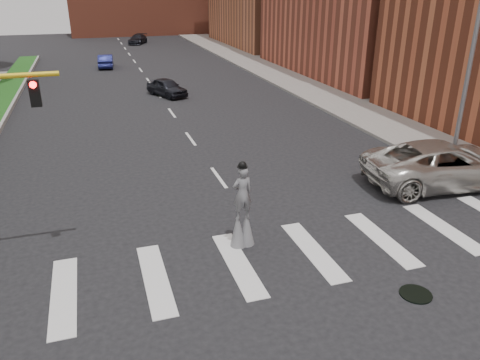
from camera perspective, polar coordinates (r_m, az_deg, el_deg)
ground_plane at (r=14.41m, az=5.99°, el=-11.38°), size 160.00×160.00×0.00m
median_curb at (r=32.30m, az=-26.98°, el=6.11°), size 0.20×60.00×0.28m
sidewalk_right at (r=40.68m, az=8.31°, el=11.26°), size 5.00×90.00×0.18m
manhole at (r=14.39m, az=20.63°, el=-12.89°), size 0.90×0.90×0.04m
streetlight at (r=23.38m, az=26.10°, el=12.78°), size 2.05×0.20×9.00m
stilt_performer at (r=15.23m, az=0.28°, el=-4.02°), size 0.84×0.56×2.98m
suv_crossing at (r=21.82m, az=23.61°, el=1.80°), size 7.14×3.87×1.90m
car_near at (r=37.26m, az=-8.91°, el=11.10°), size 3.08×4.27×1.35m
car_mid at (r=51.89m, az=-16.05°, el=13.77°), size 1.73×4.19×1.35m
car_far at (r=72.13m, az=-12.37°, el=16.42°), size 3.49×4.93×1.32m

